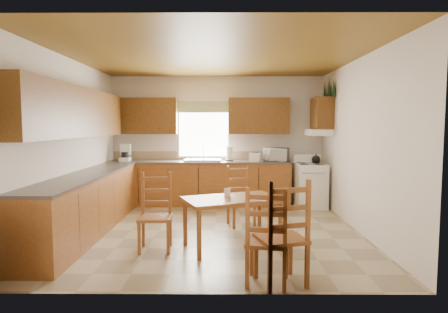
{
  "coord_description": "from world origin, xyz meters",
  "views": [
    {
      "loc": [
        0.19,
        -5.81,
        1.66
      ],
      "look_at": [
        0.15,
        0.3,
        1.15
      ],
      "focal_mm": 30.0,
      "sensor_mm": 36.0,
      "label": 1
    }
  ],
  "objects_px": {
    "chair_near_left": "(281,232)",
    "dining_table": "(232,222)",
    "chair_far_right": "(241,196)",
    "stove": "(310,186)",
    "microwave": "(276,155)",
    "chair_near_right": "(268,235)",
    "chair_far_left": "(155,213)"
  },
  "relations": [
    {
      "from": "chair_near_left",
      "to": "dining_table",
      "type": "bearing_deg",
      "value": -83.75
    },
    {
      "from": "stove",
      "to": "chair_far_right",
      "type": "xyz_separation_m",
      "value": [
        -1.44,
        -1.39,
        0.06
      ]
    },
    {
      "from": "dining_table",
      "to": "chair_near_right",
      "type": "xyz_separation_m",
      "value": [
        0.35,
        -1.18,
        0.17
      ]
    },
    {
      "from": "microwave",
      "to": "chair_far_right",
      "type": "xyz_separation_m",
      "value": [
        -0.78,
        -1.62,
        -0.57
      ]
    },
    {
      "from": "stove",
      "to": "microwave",
      "type": "xyz_separation_m",
      "value": [
        -0.66,
        0.23,
        0.62
      ]
    },
    {
      "from": "chair_far_left",
      "to": "chair_far_right",
      "type": "bearing_deg",
      "value": 42.27
    },
    {
      "from": "stove",
      "to": "chair_near_right",
      "type": "bearing_deg",
      "value": -112.28
    },
    {
      "from": "microwave",
      "to": "chair_near_right",
      "type": "xyz_separation_m",
      "value": [
        -0.6,
        -3.89,
        -0.54
      ]
    },
    {
      "from": "microwave",
      "to": "chair_far_right",
      "type": "height_order",
      "value": "microwave"
    },
    {
      "from": "microwave",
      "to": "chair_far_left",
      "type": "bearing_deg",
      "value": -106.33
    },
    {
      "from": "microwave",
      "to": "chair_near_left",
      "type": "bearing_deg",
      "value": -78.41
    },
    {
      "from": "stove",
      "to": "chair_near_right",
      "type": "relative_size",
      "value": 0.84
    },
    {
      "from": "dining_table",
      "to": "chair_near_right",
      "type": "bearing_deg",
      "value": -96.04
    },
    {
      "from": "chair_near_left",
      "to": "chair_near_right",
      "type": "height_order",
      "value": "chair_near_left"
    },
    {
      "from": "chair_far_right",
      "to": "stove",
      "type": "bearing_deg",
      "value": 28.0
    },
    {
      "from": "stove",
      "to": "chair_far_left",
      "type": "height_order",
      "value": "chair_far_left"
    },
    {
      "from": "microwave",
      "to": "chair_far_left",
      "type": "relative_size",
      "value": 0.45
    },
    {
      "from": "chair_near_right",
      "to": "chair_far_left",
      "type": "distance_m",
      "value": 1.72
    },
    {
      "from": "stove",
      "to": "chair_far_right",
      "type": "bearing_deg",
      "value": -139.39
    },
    {
      "from": "chair_near_right",
      "to": "chair_far_left",
      "type": "xyz_separation_m",
      "value": [
        -1.37,
        1.04,
        -0.01
      ]
    },
    {
      "from": "chair_far_left",
      "to": "chair_near_left",
      "type": "bearing_deg",
      "value": -38.3
    },
    {
      "from": "chair_near_left",
      "to": "chair_far_left",
      "type": "height_order",
      "value": "chair_near_left"
    },
    {
      "from": "chair_near_left",
      "to": "chair_near_right",
      "type": "relative_size",
      "value": 1.08
    },
    {
      "from": "stove",
      "to": "chair_near_right",
      "type": "xyz_separation_m",
      "value": [
        -1.26,
        -3.67,
        0.08
      ]
    },
    {
      "from": "dining_table",
      "to": "chair_near_left",
      "type": "xyz_separation_m",
      "value": [
        0.49,
        -1.18,
        0.21
      ]
    },
    {
      "from": "stove",
      "to": "microwave",
      "type": "height_order",
      "value": "microwave"
    },
    {
      "from": "chair_near_left",
      "to": "chair_near_right",
      "type": "bearing_deg",
      "value": -16.29
    },
    {
      "from": "chair_far_right",
      "to": "chair_near_left",
      "type": "bearing_deg",
      "value": -97.84
    },
    {
      "from": "chair_far_left",
      "to": "chair_far_right",
      "type": "relative_size",
      "value": 1.03
    },
    {
      "from": "microwave",
      "to": "chair_near_left",
      "type": "height_order",
      "value": "microwave"
    },
    {
      "from": "chair_near_right",
      "to": "chair_far_left",
      "type": "bearing_deg",
      "value": -25.44
    },
    {
      "from": "chair_near_left",
      "to": "chair_far_right",
      "type": "distance_m",
      "value": 2.3
    }
  ]
}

